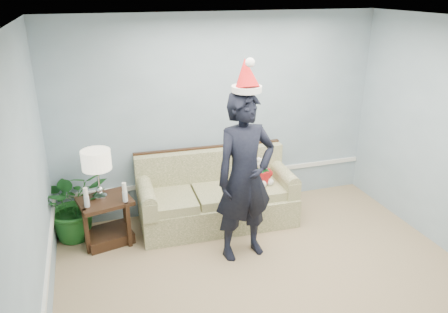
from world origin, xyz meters
TOP-DOWN VIEW (x-y plane):
  - room_shell at (0.00, 0.00)m, footprint 4.54×5.04m
  - wainscot_trim at (-1.18, 1.18)m, footprint 4.49×4.99m
  - sofa at (-0.19, 2.07)m, footprint 2.07×0.95m
  - side_table at (-1.63, 1.98)m, footprint 0.70×0.63m
  - table_lamp at (-1.67, 2.04)m, footprint 0.35×0.35m
  - candle_pair at (-1.61, 1.85)m, footprint 0.50×0.06m
  - houseplant at (-2.00, 2.21)m, footprint 1.01×0.94m
  - man at (-0.10, 1.22)m, footprint 0.78×0.57m
  - santa_hat at (-0.10, 1.24)m, footprint 0.32×0.36m
  - teddy_bear at (0.43, 1.97)m, footprint 0.30×0.31m

SIDE VIEW (x-z plane):
  - side_table at x=-1.63m, z-range -0.06..0.52m
  - sofa at x=-0.19m, z-range -0.14..0.82m
  - wainscot_trim at x=-1.18m, z-range 0.42..0.48m
  - houseplant at x=-2.00m, z-range 0.00..0.93m
  - teddy_bear at x=0.43m, z-range 0.44..0.84m
  - candle_pair at x=-1.61m, z-range 0.58..0.82m
  - man at x=-0.10m, z-range 0.00..1.98m
  - table_lamp at x=-1.67m, z-range 0.75..1.36m
  - room_shell at x=0.00m, z-range -0.02..2.72m
  - santa_hat at x=-0.10m, z-range 1.94..2.31m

